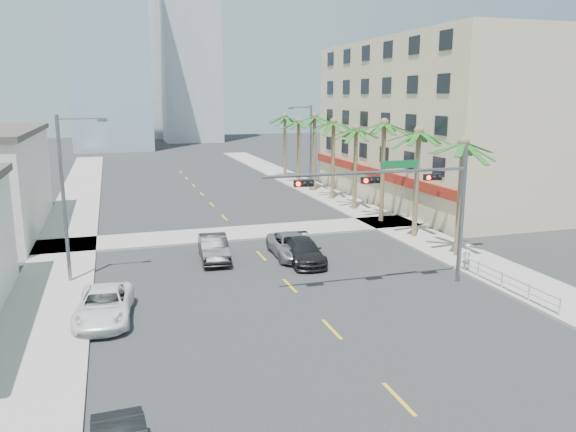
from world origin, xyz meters
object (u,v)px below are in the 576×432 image
Objects in this scene: traffic_signal_mast at (410,193)px; car_lane_left at (214,248)px; pedestrian at (467,257)px; car_lane_right at (303,251)px; car_lane_center at (292,246)px; car_parked_far at (104,305)px.

traffic_signal_mast reaches higher than car_lane_left.
traffic_signal_mast reaches higher than pedestrian.
car_lane_left reaches higher than car_lane_right.
car_lane_left is at bearing 174.11° from car_lane_center.
car_parked_far is at bearing 179.66° from traffic_signal_mast.
pedestrian is (4.52, 1.17, -4.14)m from traffic_signal_mast.
pedestrian reaches higher than car_lane_left.
car_lane_center is at bearing -41.00° from pedestrian.
car_lane_center is (4.84, -0.72, -0.05)m from car_lane_left.
car_parked_far is (-15.18, 0.09, -4.35)m from traffic_signal_mast.
car_lane_center is at bearing -4.13° from car_lane_left.
car_lane_right is at bearing 32.38° from car_parked_far.
traffic_signal_mast is 2.37× the size of car_lane_left.
traffic_signal_mast is at bearing 9.41° from pedestrian.
car_parked_far is at bearing -144.70° from car_lane_center.
car_lane_right is 3.16× the size of pedestrian.
traffic_signal_mast is at bearing -37.98° from car_lane_left.
car_parked_far is at bearing -124.48° from car_lane_left.
traffic_signal_mast reaches higher than car_parked_far.
pedestrian is at bearing -22.85° from car_lane_left.
pedestrian reaches higher than car_lane_right.
traffic_signal_mast is 15.80m from car_parked_far.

